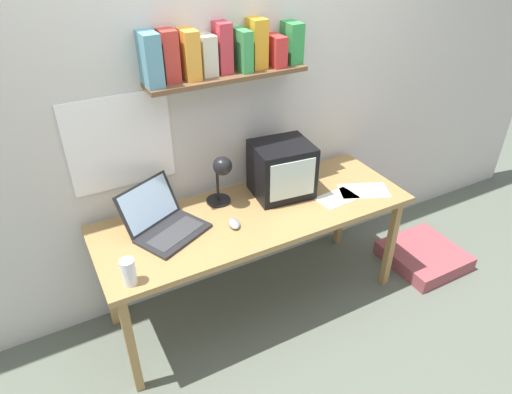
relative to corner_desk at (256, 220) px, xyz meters
The scene contains 11 objects.
ground_plane 0.66m from the corner_desk, ahead, with size 12.00×12.00×0.00m, color #5A6154.
back_wall 0.75m from the corner_desk, 90.54° to the left, with size 5.60×0.24×2.60m.
corner_desk is the anchor object (origin of this frame).
crt_monitor 0.34m from the corner_desk, 25.11° to the left, with size 0.37×0.34×0.33m.
laptop 0.55m from the corner_desk, behind, with size 0.48×0.47×0.25m.
desk_lamp 0.35m from the corner_desk, 133.14° to the left, with size 0.14×0.19×0.33m.
juice_glass 0.84m from the corner_desk, 163.15° to the right, with size 0.07×0.07×0.14m.
computer_mouse 0.20m from the corner_desk, 159.35° to the right, with size 0.08×0.12×0.03m.
loose_paper_near_laptop 0.71m from the corner_desk, ahead, with size 0.34×0.28×0.00m.
printed_handout 0.51m from the corner_desk, 12.23° to the right, with size 0.26×0.17×0.00m.
floor_cushion 1.43m from the corner_desk, 10.11° to the right, with size 0.50×0.50×0.11m.
Camera 1 is at (-1.03, -1.91, 2.22)m, focal length 32.00 mm.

